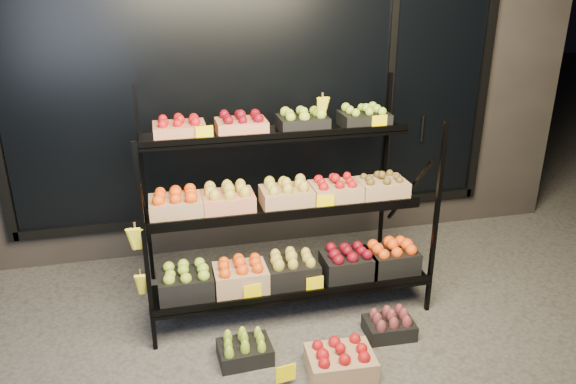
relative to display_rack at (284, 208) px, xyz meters
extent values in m
plane|color=#514F4C|center=(0.01, -0.60, -0.79)|extent=(24.00, 24.00, 0.00)
cube|color=#2D2826|center=(0.01, 2.00, 0.96)|extent=(6.00, 2.00, 3.50)
cube|color=black|center=(0.01, 0.98, 0.76)|extent=(4.20, 0.04, 2.40)
cube|color=black|center=(0.01, 0.96, -0.45)|extent=(4.30, 0.06, 0.08)
cube|color=black|center=(2.16, 0.96, 0.76)|extent=(0.08, 0.06, 2.50)
cube|color=black|center=(1.21, 0.96, 0.76)|extent=(0.06, 0.06, 2.50)
cylinder|color=black|center=(1.56, 0.93, 0.26)|extent=(0.02, 0.02, 0.25)
cube|color=black|center=(-1.01, -0.42, -0.04)|extent=(0.03, 0.03, 1.50)
cube|color=black|center=(1.04, -0.42, -0.04)|extent=(0.03, 0.03, 1.50)
cube|color=black|center=(-1.01, 0.55, 0.04)|extent=(0.03, 0.03, 1.66)
cube|color=black|center=(1.04, 0.55, 0.04)|extent=(0.03, 0.03, 1.66)
cube|color=black|center=(0.01, -0.25, -0.52)|extent=(2.05, 0.42, 0.03)
cube|color=black|center=(0.01, -0.45, -0.49)|extent=(2.05, 0.02, 0.05)
cube|color=black|center=(0.01, 0.05, -0.02)|extent=(2.05, 0.40, 0.03)
cube|color=black|center=(0.01, -0.14, 0.01)|extent=(2.05, 0.02, 0.05)
cube|color=black|center=(0.01, 0.35, 0.48)|extent=(2.05, 0.40, 0.03)
cube|color=black|center=(0.01, 0.16, 0.51)|extent=(2.05, 0.02, 0.05)
cube|color=tan|center=(-0.71, 0.35, 0.55)|extent=(0.38, 0.28, 0.11)
ellipsoid|color=red|center=(-0.71, 0.35, 0.63)|extent=(0.32, 0.24, 0.07)
cube|color=tan|center=(-0.25, 0.35, 0.55)|extent=(0.38, 0.28, 0.11)
ellipsoid|color=maroon|center=(-0.25, 0.35, 0.63)|extent=(0.32, 0.24, 0.07)
cube|color=black|center=(0.23, 0.35, 0.55)|extent=(0.38, 0.28, 0.11)
ellipsoid|color=#9FC330|center=(0.23, 0.35, 0.63)|extent=(0.32, 0.24, 0.07)
cube|color=black|center=(0.74, 0.35, 0.55)|extent=(0.38, 0.28, 0.11)
ellipsoid|color=#9FC330|center=(0.74, 0.35, 0.63)|extent=(0.32, 0.24, 0.07)
cube|color=tan|center=(-0.79, 0.05, 0.06)|extent=(0.38, 0.28, 0.14)
ellipsoid|color=#F6510C|center=(-0.79, 0.05, 0.16)|extent=(0.32, 0.24, 0.07)
cube|color=tan|center=(-0.41, 0.05, 0.06)|extent=(0.38, 0.28, 0.14)
ellipsoid|color=gold|center=(-0.41, 0.05, 0.16)|extent=(0.32, 0.24, 0.07)
cube|color=tan|center=(0.03, 0.05, 0.06)|extent=(0.38, 0.28, 0.14)
ellipsoid|color=gold|center=(0.03, 0.05, 0.16)|extent=(0.32, 0.24, 0.07)
cube|color=tan|center=(0.42, 0.05, 0.06)|extent=(0.38, 0.28, 0.14)
ellipsoid|color=red|center=(0.42, 0.05, 0.16)|extent=(0.32, 0.24, 0.07)
cube|color=tan|center=(0.80, 0.05, 0.06)|extent=(0.38, 0.28, 0.14)
ellipsoid|color=brown|center=(0.80, 0.05, 0.16)|extent=(0.32, 0.24, 0.07)
cube|color=black|center=(-0.77, -0.25, -0.42)|extent=(0.38, 0.28, 0.18)
ellipsoid|color=#9FC330|center=(-0.77, -0.25, -0.30)|extent=(0.32, 0.24, 0.07)
cube|color=tan|center=(-0.38, -0.25, -0.42)|extent=(0.38, 0.28, 0.18)
ellipsoid|color=#F6510C|center=(-0.38, -0.25, -0.30)|extent=(0.32, 0.24, 0.07)
cube|color=black|center=(0.00, -0.25, -0.42)|extent=(0.38, 0.28, 0.18)
ellipsoid|color=gold|center=(0.00, -0.25, -0.30)|extent=(0.32, 0.24, 0.07)
cube|color=black|center=(0.44, -0.25, -0.42)|extent=(0.38, 0.28, 0.18)
ellipsoid|color=maroon|center=(0.44, -0.25, -0.30)|extent=(0.32, 0.24, 0.07)
cube|color=black|center=(0.79, -0.25, -0.42)|extent=(0.38, 0.28, 0.18)
ellipsoid|color=#F6510C|center=(0.79, -0.25, -0.30)|extent=(0.32, 0.24, 0.07)
ellipsoid|color=yellow|center=(-1.06, -0.40, 0.15)|extent=(0.14, 0.08, 0.22)
ellipsoid|color=yellow|center=(-1.06, -0.40, -0.19)|extent=(0.14, 0.08, 0.22)
ellipsoid|color=yellow|center=(0.36, 0.25, 0.78)|extent=(0.14, 0.08, 0.22)
cube|color=#FFE100|center=(0.30, -0.10, 0.05)|extent=(0.13, 0.01, 0.12)
cube|color=#FFE100|center=(0.81, 0.20, 0.55)|extent=(0.13, 0.01, 0.12)
cube|color=#FFE100|center=(-0.54, 0.20, 0.55)|extent=(0.13, 0.01, 0.12)
cube|color=#FFE100|center=(-0.32, -0.40, -0.45)|extent=(0.13, 0.01, 0.12)
cube|color=#FFE100|center=(0.14, -0.40, -0.45)|extent=(0.13, 0.01, 0.12)
cube|color=#FFE100|center=(-0.22, -1.00, -0.73)|extent=(0.13, 0.01, 0.12)
cube|color=black|center=(-0.43, -0.68, -0.73)|extent=(0.36, 0.28, 0.12)
ellipsoid|color=#9FC330|center=(-0.43, -0.68, -0.64)|extent=(0.31, 0.23, 0.07)
cube|color=tan|center=(0.16, -0.95, -0.71)|extent=(0.45, 0.34, 0.15)
ellipsoid|color=red|center=(0.16, -0.95, -0.61)|extent=(0.38, 0.29, 0.07)
cube|color=black|center=(0.62, -0.65, -0.73)|extent=(0.35, 0.27, 0.12)
ellipsoid|color=brown|center=(0.62, -0.65, -0.64)|extent=(0.30, 0.22, 0.07)
camera|label=1|loc=(-0.87, -3.76, 1.68)|focal=35.00mm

